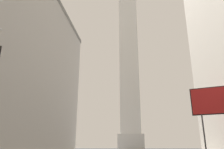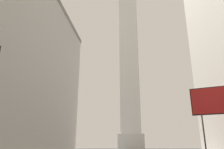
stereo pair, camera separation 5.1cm
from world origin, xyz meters
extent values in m
cube|color=silver|center=(0.00, 62.30, 2.34)|extent=(7.11, 7.11, 4.68)
cube|color=white|center=(0.00, 62.30, 31.77)|extent=(5.69, 5.69, 54.19)
cylinder|color=#3F3F42|center=(9.84, 27.55, 2.68)|extent=(0.18, 0.18, 5.35)
cube|color=red|center=(12.06, 26.81, 7.00)|extent=(6.41, 2.33, 3.29)
cube|color=black|center=(12.06, 26.81, 7.00)|extent=(6.60, 2.29, 3.53)
camera|label=1|loc=(1.54, -1.38, 1.48)|focal=35.00mm
camera|label=2|loc=(1.60, -1.38, 1.48)|focal=35.00mm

